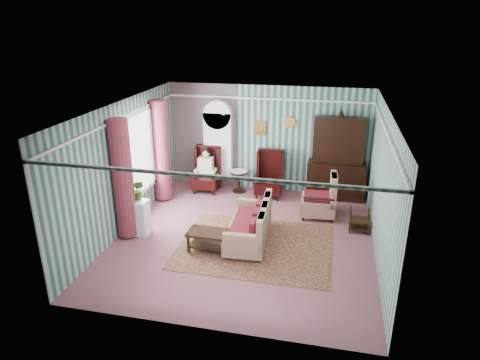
% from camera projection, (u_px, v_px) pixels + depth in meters
% --- Properties ---
extents(floor, '(6.00, 6.00, 0.00)m').
position_uv_depth(floor, '(244.00, 238.00, 9.44)').
color(floor, '#804A59').
rests_on(floor, ground).
extents(room_shell, '(5.53, 6.02, 2.91)m').
position_uv_depth(room_shell, '(218.00, 147.00, 9.00)').
color(room_shell, '#36625C').
rests_on(room_shell, ground).
extents(bookcase, '(0.80, 0.28, 2.24)m').
position_uv_depth(bookcase, '(218.00, 149.00, 11.90)').
color(bookcase, silver).
rests_on(bookcase, floor).
extents(dresser_hutch, '(1.50, 0.56, 2.36)m').
position_uv_depth(dresser_hutch, '(338.00, 156.00, 11.11)').
color(dresser_hutch, black).
rests_on(dresser_hutch, floor).
extents(wingback_left, '(0.76, 0.80, 1.25)m').
position_uv_depth(wingback_left, '(206.00, 170.00, 11.77)').
color(wingback_left, black).
rests_on(wingback_left, floor).
extents(wingback_right, '(0.76, 0.80, 1.25)m').
position_uv_depth(wingback_right, '(269.00, 175.00, 11.42)').
color(wingback_right, black).
rests_on(wingback_right, floor).
extents(seated_woman, '(0.44, 0.40, 1.18)m').
position_uv_depth(seated_woman, '(206.00, 171.00, 11.78)').
color(seated_woman, white).
rests_on(seated_woman, floor).
extents(round_side_table, '(0.50, 0.50, 0.60)m').
position_uv_depth(round_side_table, '(239.00, 181.00, 11.84)').
color(round_side_table, black).
rests_on(round_side_table, floor).
extents(nest_table, '(0.45, 0.38, 0.54)m').
position_uv_depth(nest_table, '(359.00, 220.00, 9.66)').
color(nest_table, black).
rests_on(nest_table, floor).
extents(plant_stand, '(0.55, 0.35, 0.80)m').
position_uv_depth(plant_stand, '(136.00, 217.00, 9.50)').
color(plant_stand, silver).
rests_on(plant_stand, floor).
extents(rug, '(3.20, 2.60, 0.01)m').
position_uv_depth(rug, '(255.00, 246.00, 9.10)').
color(rug, '#44161A').
rests_on(rug, floor).
extents(sofa, '(1.20, 1.88, 0.93)m').
position_uv_depth(sofa, '(248.00, 222.00, 9.14)').
color(sofa, beige).
rests_on(sofa, floor).
extents(floral_armchair, '(0.87, 0.93, 1.00)m').
position_uv_depth(floral_armchair, '(318.00, 197.00, 10.32)').
color(floral_armchair, beige).
rests_on(floral_armchair, floor).
extents(coffee_table, '(0.97, 0.53, 0.42)m').
position_uv_depth(coffee_table, '(211.00, 241.00, 8.88)').
color(coffee_table, black).
rests_on(coffee_table, floor).
extents(potted_plant_a, '(0.42, 0.39, 0.39)m').
position_uv_depth(potted_plant_a, '(131.00, 193.00, 9.25)').
color(potted_plant_a, '#204C18').
rests_on(potted_plant_a, plant_stand).
extents(potted_plant_b, '(0.26, 0.21, 0.46)m').
position_uv_depth(potted_plant_b, '(138.00, 190.00, 9.32)').
color(potted_plant_b, '#2C5B1C').
rests_on(potted_plant_b, plant_stand).
extents(potted_plant_c, '(0.26, 0.26, 0.39)m').
position_uv_depth(potted_plant_c, '(131.00, 191.00, 9.37)').
color(potted_plant_c, '#234B17').
rests_on(potted_plant_c, plant_stand).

